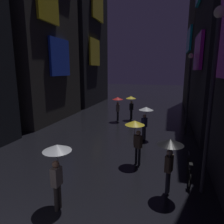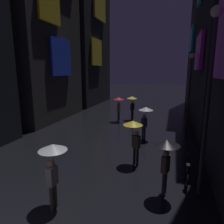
{
  "view_description": "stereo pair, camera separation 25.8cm",
  "coord_description": "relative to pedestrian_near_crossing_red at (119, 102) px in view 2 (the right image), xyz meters",
  "views": [
    {
      "loc": [
        3.65,
        -2.67,
        4.37
      ],
      "look_at": [
        0.0,
        10.03,
        1.6
      ],
      "focal_mm": 32.0,
      "sensor_mm": 36.0,
      "label": 1
    },
    {
      "loc": [
        3.9,
        -2.59,
        4.37
      ],
      "look_at": [
        0.0,
        10.03,
        1.6
      ],
      "focal_mm": 32.0,
      "sensor_mm": 36.0,
      "label": 2
    }
  ],
  "objects": [
    {
      "name": "building_left_mid",
      "position": [
        -6.93,
        -0.81,
        6.78
      ],
      "size": [
        4.25,
        7.84,
        16.9
      ],
      "color": "#33302D",
      "rests_on": "ground"
    },
    {
      "name": "pedestrian_foreground_left_yellow",
      "position": [
        2.83,
        -7.66,
        0.0
      ],
      "size": [
        0.9,
        0.9,
        2.12
      ],
      "color": "black",
      "rests_on": "ground"
    },
    {
      "name": "pedestrian_near_crossing_red",
      "position": [
        0.0,
        0.0,
        0.0
      ],
      "size": [
        0.9,
        0.9,
        2.12
      ],
      "color": "#2D2D38",
      "rests_on": "ground"
    },
    {
      "name": "pedestrian_far_right_clear",
      "position": [
        2.85,
        -4.07,
        0.0
      ],
      "size": [
        0.9,
        0.9,
        2.12
      ],
      "color": "#2D2D38",
      "rests_on": "ground"
    },
    {
      "name": "pedestrian_foreground_right_clear",
      "position": [
        0.97,
        -11.34,
        0.0
      ],
      "size": [
        0.9,
        0.9,
        2.12
      ],
      "color": "#38332D",
      "rests_on": "ground"
    },
    {
      "name": "bicycle_parked_at_storefront",
      "position": [
        5.15,
        -8.46,
        -1.28
      ],
      "size": [
        0.13,
        1.82,
        0.96
      ],
      "color": "black",
      "rests_on": "ground"
    },
    {
      "name": "pedestrian_midstreet_left_yellow",
      "position": [
        0.99,
        0.91,
        0.0
      ],
      "size": [
        0.9,
        0.9,
        2.12
      ],
      "color": "black",
      "rests_on": "ground"
    },
    {
      "name": "building_right_far",
      "position": [
        8.04,
        8.58,
        9.24
      ],
      "size": [
        4.25,
        8.61,
        21.83
      ],
      "color": "#33302D",
      "rests_on": "ground"
    },
    {
      "name": "building_left_far",
      "position": [
        -6.94,
        8.64,
        10.21
      ],
      "size": [
        4.25,
        8.76,
        23.77
      ],
      "color": "black",
      "rests_on": "ground"
    },
    {
      "name": "pedestrian_midstreet_centre_black",
      "position": [
        4.34,
        -9.72,
        0.0
      ],
      "size": [
        0.9,
        0.9,
        2.12
      ],
      "color": "#2D2D38",
      "rests_on": "ground"
    },
    {
      "name": "streetlamp_right_near",
      "position": [
        5.55,
        -9.19,
        2.19
      ],
      "size": [
        0.36,
        0.36,
        6.29
      ],
      "color": "#2D2D33",
      "rests_on": "ground"
    },
    {
      "name": "streetlamp_right_far",
      "position": [
        5.55,
        -0.65,
        1.8
      ],
      "size": [
        0.36,
        0.36,
        5.56
      ],
      "color": "#2D2D33",
      "rests_on": "ground"
    }
  ]
}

